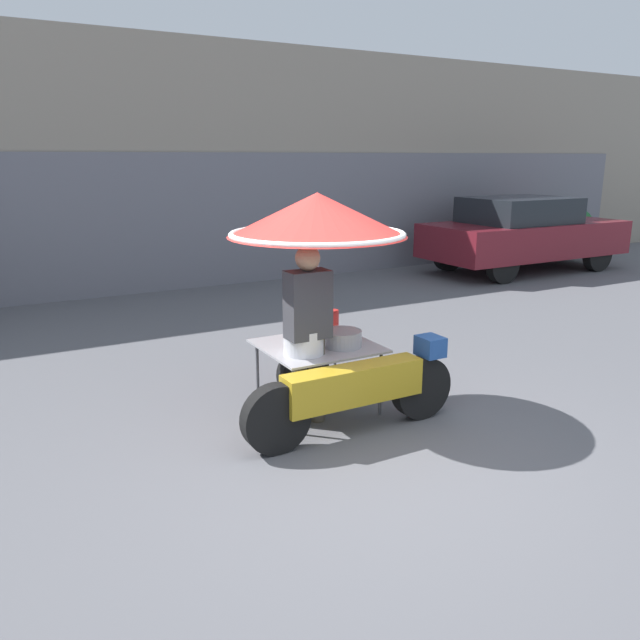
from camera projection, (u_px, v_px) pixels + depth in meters
ground_plane at (366, 460)px, 4.94m from camera, size 36.00×36.00×0.00m
shopfront_building at (123, 167)px, 11.32m from camera, size 28.00×2.06×4.32m
vendor_motorcycle_cart at (322, 253)px, 5.50m from camera, size 2.03×1.60×2.02m
vendor_person at (308, 326)px, 5.41m from camera, size 0.38×0.22×1.60m
parked_car at (523, 233)px, 12.88m from camera, size 4.32×1.83×1.53m
potted_plant at (574, 227)px, 15.11m from camera, size 0.88×0.88×1.13m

